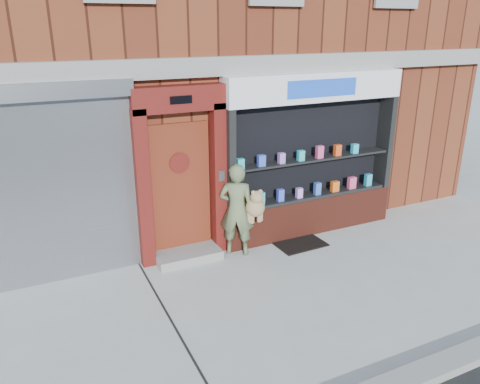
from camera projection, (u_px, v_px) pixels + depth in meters
ground at (276, 298)px, 6.84m from camera, size 80.00×80.00×0.00m
building at (149, 14)px, 10.57m from camera, size 12.00×8.16×8.00m
shutter_bay at (29, 177)px, 6.68m from camera, size 3.10×0.30×3.04m
red_door_bay at (181, 175)px, 7.62m from camera, size 1.52×0.58×2.90m
pharmacy_bay at (311, 163)px, 8.62m from camera, size 3.50×0.41×3.00m
woman at (239, 209)px, 7.92m from camera, size 0.81×0.64×1.63m
doormat at (300, 244)px, 8.52m from camera, size 0.91×0.65×0.02m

